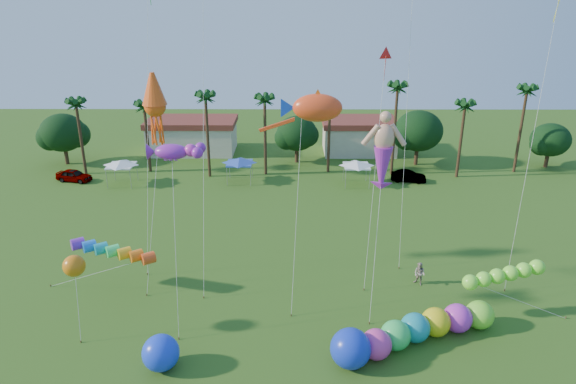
{
  "coord_description": "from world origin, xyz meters",
  "views": [
    {
      "loc": [
        0.17,
        -21.91,
        21.22
      ],
      "look_at": [
        0.0,
        10.0,
        9.0
      ],
      "focal_mm": 32.0,
      "sensor_mm": 36.0,
      "label": 1
    }
  ],
  "objects_px": {
    "car_b": "(408,176)",
    "caterpillar_inflatable": "(409,332)",
    "spectator_b": "(419,274)",
    "blue_ball": "(161,353)",
    "car_a": "(74,175)"
  },
  "relations": [
    {
      "from": "caterpillar_inflatable",
      "to": "blue_ball",
      "type": "xyz_separation_m",
      "value": [
        -15.42,
        -2.24,
        0.08
      ]
    },
    {
      "from": "caterpillar_inflatable",
      "to": "blue_ball",
      "type": "bearing_deg",
      "value": 164.06
    },
    {
      "from": "car_a",
      "to": "blue_ball",
      "type": "distance_m",
      "value": 38.51
    },
    {
      "from": "blue_ball",
      "to": "caterpillar_inflatable",
      "type": "bearing_deg",
      "value": 8.25
    },
    {
      "from": "car_b",
      "to": "caterpillar_inflatable",
      "type": "height_order",
      "value": "caterpillar_inflatable"
    },
    {
      "from": "car_a",
      "to": "spectator_b",
      "type": "xyz_separation_m",
      "value": [
        36.57,
        -23.85,
        0.19
      ]
    },
    {
      "from": "car_a",
      "to": "caterpillar_inflatable",
      "type": "xyz_separation_m",
      "value": [
        34.09,
        -31.45,
        0.31
      ]
    },
    {
      "from": "car_a",
      "to": "car_b",
      "type": "relative_size",
      "value": 1.04
    },
    {
      "from": "spectator_b",
      "to": "blue_ball",
      "type": "relative_size",
      "value": 0.83
    },
    {
      "from": "car_a",
      "to": "spectator_b",
      "type": "relative_size",
      "value": 2.33
    },
    {
      "from": "car_b",
      "to": "caterpillar_inflatable",
      "type": "bearing_deg",
      "value": 178.55
    },
    {
      "from": "blue_ball",
      "to": "car_b",
      "type": "bearing_deg",
      "value": 56.69
    },
    {
      "from": "car_a",
      "to": "car_b",
      "type": "distance_m",
      "value": 40.84
    },
    {
      "from": "car_a",
      "to": "blue_ball",
      "type": "bearing_deg",
      "value": -137.13
    },
    {
      "from": "car_b",
      "to": "caterpillar_inflatable",
      "type": "relative_size",
      "value": 0.35
    }
  ]
}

